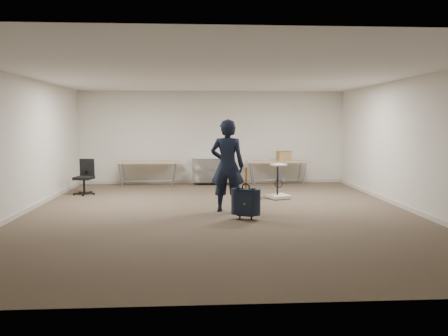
{
  "coord_description": "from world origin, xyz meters",
  "views": [
    {
      "loc": [
        -0.44,
        -8.8,
        1.87
      ],
      "look_at": [
        0.1,
        0.3,
        0.91
      ],
      "focal_mm": 35.0,
      "sensor_mm": 36.0,
      "label": 1
    }
  ],
  "objects": [
    {
      "name": "folding_table_right",
      "position": [
        1.9,
        3.95,
        0.68
      ],
      "size": [
        1.8,
        0.75,
        0.73
      ],
      "color": "tan",
      "rests_on": "ground"
    },
    {
      "name": "suitcase",
      "position": [
        0.47,
        -0.57,
        0.34
      ],
      "size": [
        0.41,
        0.32,
        1.0
      ],
      "color": "black",
      "rests_on": "ground"
    },
    {
      "name": "wire_shelf",
      "position": [
        0.0,
        4.2,
        0.44
      ],
      "size": [
        1.22,
        0.47,
        0.8
      ],
      "color": "silver",
      "rests_on": "ground"
    },
    {
      "name": "folding_table_left",
      "position": [
        -1.9,
        3.95,
        0.68
      ],
      "size": [
        1.8,
        0.75,
        0.73
      ],
      "color": "tan",
      "rests_on": "ground"
    },
    {
      "name": "person",
      "position": [
        0.17,
        0.2,
        0.96
      ],
      "size": [
        0.78,
        0.59,
        1.93
      ],
      "primitive_type": "imported",
      "rotation": [
        0.0,
        0.0,
        2.95
      ],
      "color": "black",
      "rests_on": "ground"
    },
    {
      "name": "room_shell",
      "position": [
        0.0,
        1.38,
        0.05
      ],
      "size": [
        8.0,
        9.0,
        9.0
      ],
      "color": "silver",
      "rests_on": "ground"
    },
    {
      "name": "ground",
      "position": [
        0.0,
        0.0,
        0.0
      ],
      "size": [
        9.0,
        9.0,
        0.0
      ],
      "primitive_type": "plane",
      "color": "#403427",
      "rests_on": "ground"
    },
    {
      "name": "equipment_cart",
      "position": [
        1.53,
        1.68,
        0.22
      ],
      "size": [
        0.6,
        0.6,
        0.85
      ],
      "color": "beige",
      "rests_on": "ground"
    },
    {
      "name": "office_chair",
      "position": [
        -3.38,
        2.59,
        0.28
      ],
      "size": [
        0.55,
        0.55,
        0.91
      ],
      "color": "black",
      "rests_on": "ground"
    },
    {
      "name": "cardboard_box",
      "position": [
        2.1,
        3.98,
        0.87
      ],
      "size": [
        0.43,
        0.36,
        0.29
      ],
      "primitive_type": "cube",
      "rotation": [
        0.0,
        0.0,
        0.21
      ],
      "color": "#9F844A",
      "rests_on": "folding_table_right"
    }
  ]
}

